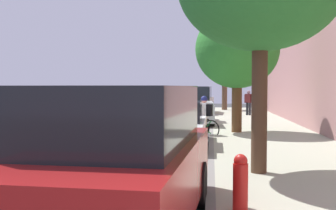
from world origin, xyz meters
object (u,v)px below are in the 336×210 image
object	(u,v)px
pedestrian_on_phone	(249,101)
street_tree_far_end	(225,64)
parked_suv_red_nearest	(122,160)
cyclist_with_backpack	(205,113)
fire_hydrant	(240,182)
parked_sedan_white_second	(176,126)
parked_suv_tan_far	(198,100)
parked_pickup_silver_mid	(192,108)
bicycle_at_curb	(199,128)
street_tree_mid_block	(237,49)

from	to	relation	value
pedestrian_on_phone	street_tree_far_end	bearing A→B (deg)	102.42
parked_suv_red_nearest	street_tree_far_end	xyz separation A→B (m)	(2.16, 27.60, 2.75)
cyclist_with_backpack	fire_hydrant	bearing A→B (deg)	-86.02
parked_sedan_white_second	parked_suv_tan_far	size ratio (longest dim) A/B	0.92
parked_sedan_white_second	pedestrian_on_phone	distance (m)	14.38
parked_pickup_silver_mid	bicycle_at_curb	distance (m)	4.94
street_tree_mid_block	fire_hydrant	size ratio (longest dim) A/B	5.81
parked_sedan_white_second	bicycle_at_curb	size ratio (longest dim) A/B	2.81
cyclist_with_backpack	bicycle_at_curb	bearing A→B (deg)	116.40
cyclist_with_backpack	street_tree_far_end	bearing A→B (deg)	85.87
street_tree_mid_block	parked_suv_tan_far	bearing A→B (deg)	99.21
street_tree_mid_block	fire_hydrant	xyz separation A→B (m)	(-0.57, -10.72, -2.87)
parked_pickup_silver_mid	street_tree_far_end	world-z (taller)	street_tree_far_end
street_tree_far_end	parked_suv_red_nearest	bearing A→B (deg)	-94.48
parked_sedan_white_second	street_tree_far_end	world-z (taller)	street_tree_far_end
parked_suv_red_nearest	street_tree_mid_block	size ratio (longest dim) A/B	0.98
cyclist_with_backpack	parked_sedan_white_second	bearing A→B (deg)	-106.87
parked_suv_tan_far	bicycle_at_curb	size ratio (longest dim) A/B	3.06
parked_suv_tan_far	pedestrian_on_phone	world-z (taller)	parked_suv_tan_far
cyclist_with_backpack	fire_hydrant	distance (m)	9.64
parked_suv_tan_far	bicycle_at_curb	bearing A→B (deg)	-87.90
parked_pickup_silver_mid	parked_suv_tan_far	distance (m)	7.68
bicycle_at_curb	fire_hydrant	bearing A→B (deg)	-84.92
bicycle_at_curb	cyclist_with_backpack	distance (m)	0.79
parked_suv_tan_far	parked_sedan_white_second	bearing A→B (deg)	-90.57
parked_sedan_white_second	fire_hydrant	xyz separation A→B (m)	(1.51, -6.82, -0.16)
street_tree_far_end	pedestrian_on_phone	world-z (taller)	street_tree_far_end
pedestrian_on_phone	fire_hydrant	world-z (taller)	pedestrian_on_phone
parked_suv_red_nearest	street_tree_far_end	size ratio (longest dim) A/B	1.03
parked_suv_red_nearest	cyclist_with_backpack	xyz separation A→B (m)	(0.92, 10.36, -0.04)
street_tree_mid_block	pedestrian_on_phone	size ratio (longest dim) A/B	3.10
parked_sedan_white_second	fire_hydrant	bearing A→B (deg)	-77.49
street_tree_far_end	fire_hydrant	bearing A→B (deg)	-91.23
parked_suv_red_nearest	parked_suv_tan_far	size ratio (longest dim) A/B	1.00
parked_suv_red_nearest	pedestrian_on_phone	distance (m)	21.82
cyclist_with_backpack	parked_suv_tan_far	bearing A→B (deg)	93.02
cyclist_with_backpack	pedestrian_on_phone	world-z (taller)	pedestrian_on_phone
parked_pickup_silver_mid	fire_hydrant	distance (m)	15.02
parked_suv_tan_far	pedestrian_on_phone	distance (m)	3.75
parked_suv_tan_far	cyclist_with_backpack	size ratio (longest dim) A/B	2.94
parked_suv_red_nearest	pedestrian_on_phone	bearing A→B (deg)	80.78
parked_sedan_white_second	fire_hydrant	world-z (taller)	parked_sedan_white_second
parked_suv_tan_far	street_tree_far_end	distance (m)	5.39
parked_suv_red_nearest	fire_hydrant	bearing A→B (deg)	25.36
street_tree_far_end	pedestrian_on_phone	bearing A→B (deg)	-77.58
parked_suv_tan_far	street_tree_mid_block	bearing A→B (deg)	-80.79
parked_suv_tan_far	pedestrian_on_phone	xyz separation A→B (m)	(3.27, -1.85, 0.02)
parked_suv_red_nearest	parked_suv_tan_far	bearing A→B (deg)	89.44
parked_suv_red_nearest	parked_sedan_white_second	size ratio (longest dim) A/B	1.09
parked_pickup_silver_mid	fire_hydrant	size ratio (longest dim) A/B	6.41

